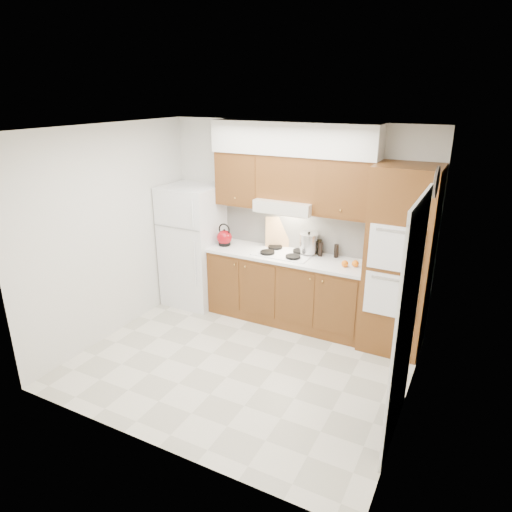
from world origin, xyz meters
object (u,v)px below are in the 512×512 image
Objects in this scene: fridge at (193,245)px; kettle at (224,238)px; stock_pot at (309,243)px; oven_cabinet at (399,261)px.

kettle is at bearing 0.52° from fridge.
stock_pot is at bearing -4.74° from kettle.
stock_pot is (1.67, 0.19, 0.23)m from fridge.
kettle is 0.86× the size of stock_pot.
stock_pot is (-1.17, 0.16, -0.01)m from oven_cabinet.
fridge is 0.55m from kettle.
oven_cabinet is at bearing 0.70° from fridge.
oven_cabinet is 9.13× the size of stock_pot.
fridge is 7.13× the size of stock_pot.
oven_cabinet is 10.67× the size of kettle.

